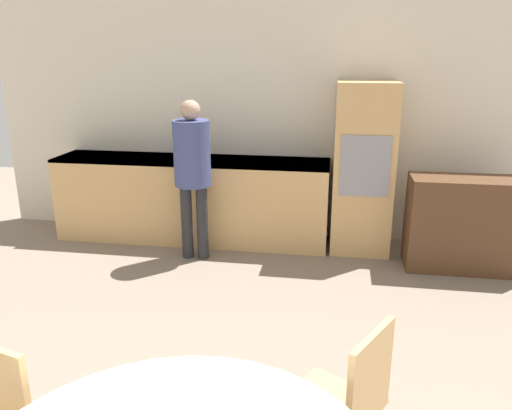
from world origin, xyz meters
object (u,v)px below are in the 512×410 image
at_px(chair_far_right, 348,403).
at_px(person_standing, 192,164).
at_px(sideboard, 467,224).
at_px(oven_unit, 363,168).

bearing_deg(chair_far_right, person_standing, -122.01).
relative_size(sideboard, person_standing, 0.70).
xyz_separation_m(oven_unit, sideboard, (0.98, -0.37, -0.42)).
distance_m(sideboard, chair_far_right, 3.05).
distance_m(oven_unit, person_standing, 1.74).
relative_size(oven_unit, person_standing, 1.10).
distance_m(chair_far_right, person_standing, 3.07).
height_order(oven_unit, chair_far_right, oven_unit).
bearing_deg(sideboard, person_standing, -176.70).
xyz_separation_m(sideboard, chair_far_right, (-1.17, -2.81, 0.06)).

